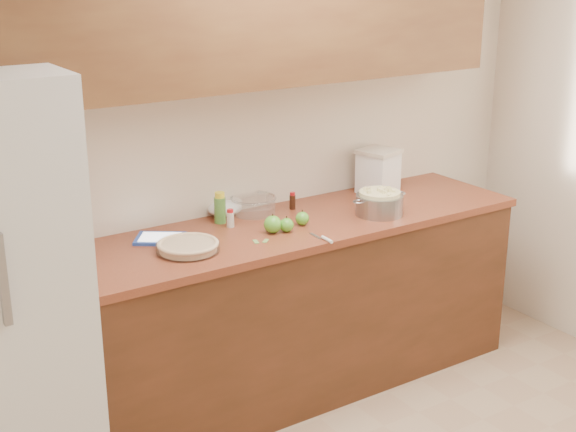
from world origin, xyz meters
TOP-DOWN VIEW (x-y plane):
  - room_shell at (0.00, 0.00)m, footprint 3.60×3.60m
  - counter_run at (0.00, 1.48)m, footprint 2.64×0.68m
  - upper_cabinets at (0.00, 1.63)m, footprint 2.60×0.34m
  - pie at (-0.55, 1.40)m, footprint 0.29×0.29m
  - colander at (0.51, 1.34)m, footprint 0.33×0.24m
  - flour_canister at (0.77, 1.66)m, footprint 0.25×0.25m
  - tablet at (-0.60, 1.61)m, footprint 0.28×0.27m
  - paring_knife at (0.05, 1.18)m, footprint 0.03×0.17m
  - lemon_bottle at (-0.24, 1.67)m, footprint 0.06×0.06m
  - cinnamon_shaker at (-0.23, 1.59)m, footprint 0.04×0.04m
  - vanilla_bottle at (0.19, 1.66)m, footprint 0.03×0.03m
  - mixing_bowl at (-0.02, 1.71)m, footprint 0.24×0.24m
  - paper_towel at (-0.16, 1.76)m, footprint 0.21×0.18m
  - apple_left at (-0.10, 1.40)m, footprint 0.09×0.09m
  - apple_center at (0.09, 1.42)m, footprint 0.07×0.07m
  - apple_front at (-0.03, 1.38)m, footprint 0.07×0.07m
  - peel_a at (-0.23, 1.34)m, footprint 0.03×0.05m
  - peel_b at (-0.01, 1.42)m, footprint 0.03×0.04m
  - peel_c at (-0.19, 1.32)m, footprint 0.05×0.05m

SIDE VIEW (x-z plane):
  - counter_run at x=0.00m, z-range 0.00..0.92m
  - peel_a at x=-0.23m, z-range 0.92..0.92m
  - peel_b at x=-0.01m, z-range 0.92..0.92m
  - peel_c at x=-0.19m, z-range 0.92..0.92m
  - paring_knife at x=0.05m, z-range 0.92..0.94m
  - tablet at x=-0.60m, z-range 0.92..0.94m
  - pie at x=-0.55m, z-range 0.92..0.97m
  - apple_center at x=0.09m, z-range 0.91..0.99m
  - apple_front at x=-0.03m, z-range 0.91..1.00m
  - paper_towel at x=-0.16m, z-range 0.92..1.00m
  - apple_left at x=-0.10m, z-range 0.91..1.01m
  - cinnamon_shaker at x=-0.23m, z-range 0.92..1.01m
  - vanilla_bottle at x=0.19m, z-range 0.92..1.01m
  - mixing_bowl at x=-0.02m, z-range 0.92..1.01m
  - colander at x=0.51m, z-range 0.92..1.04m
  - lemon_bottle at x=-0.24m, z-range 0.92..1.08m
  - flour_canister at x=0.77m, z-range 0.92..1.17m
  - room_shell at x=0.00m, z-range -0.50..3.10m
  - upper_cabinets at x=0.00m, z-range 1.60..2.30m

